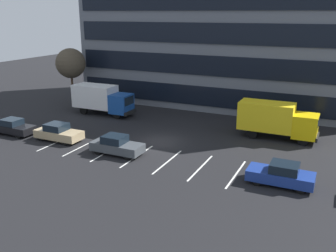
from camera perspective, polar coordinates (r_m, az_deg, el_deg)
ground_plane at (r=34.67m, az=-1.33°, el=-2.36°), size 120.00×120.00×0.00m
office_building at (r=49.49m, az=8.20°, el=13.93°), size 34.70×12.79×18.00m
lot_markings at (r=31.29m, az=-4.70°, el=-4.59°), size 16.94×5.40×0.01m
box_truck_yellow_all at (r=36.43m, az=16.12°, el=1.05°), size 7.27×2.41×3.37m
box_truck_blue at (r=44.15m, az=-10.05°, el=4.18°), size 7.27×2.41×3.37m
sedan_charcoal at (r=31.76m, az=-7.82°, el=-2.92°), size 4.44×1.86×1.59m
sedan_navy at (r=27.10m, az=16.85°, el=-7.09°), size 4.49×1.88×1.61m
sedan_black at (r=39.51m, az=-22.44°, el=-0.15°), size 4.24×1.77×1.52m
sedan_tan at (r=36.16m, az=-16.34°, el=-0.97°), size 4.49×1.88×1.61m
bare_tree at (r=49.93m, az=-14.59°, el=9.21°), size 3.79×3.79×7.11m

